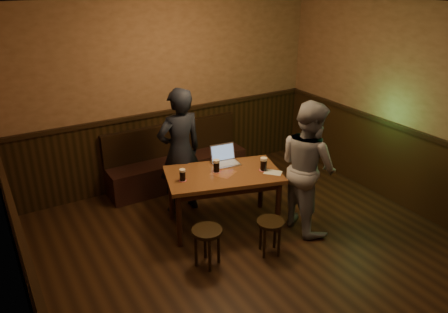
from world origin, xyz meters
name	(u,v)px	position (x,y,z in m)	size (l,w,h in m)	color
room	(279,175)	(0.00, 0.22, 1.20)	(5.04, 6.04, 2.84)	black
bench	(177,165)	(-0.02, 2.75, 0.31)	(2.20, 0.50, 0.95)	black
pub_table	(223,180)	(-0.02, 1.31, 0.67)	(1.61, 1.18, 0.77)	brown
stool_left	(207,237)	(-0.60, 0.68, 0.38)	(0.44, 0.44, 0.47)	black
stool_right	(270,227)	(0.15, 0.50, 0.35)	(0.43, 0.43, 0.44)	black
pint_left	(182,175)	(-0.55, 1.38, 0.85)	(0.10, 0.10, 0.15)	#AE152F
pint_mid	(216,166)	(-0.07, 1.39, 0.85)	(0.11, 0.11, 0.17)	#AE152F
pint_right	(264,164)	(0.47, 1.12, 0.86)	(0.11, 0.11, 0.18)	#AE152F
laptop	(225,159)	(0.15, 1.57, 0.83)	(0.37, 0.31, 0.24)	silver
menu	(273,172)	(0.53, 1.00, 0.77)	(0.22, 0.15, 0.00)	silver
person_suit	(180,152)	(-0.30, 1.97, 0.88)	(0.64, 0.42, 1.77)	black
person_grey	(308,167)	(0.90, 0.77, 0.86)	(0.83, 0.65, 1.72)	gray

